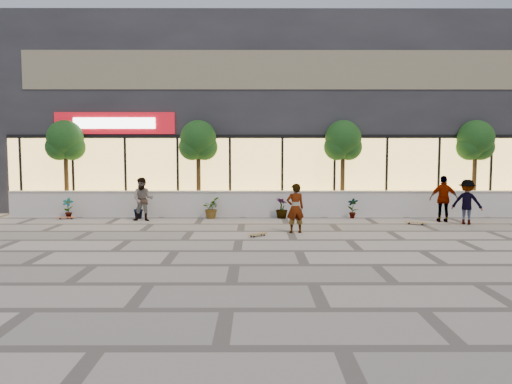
{
  "coord_description": "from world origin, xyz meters",
  "views": [
    {
      "loc": [
        -1.17,
        -13.02,
        2.65
      ],
      "look_at": [
        -1.12,
        3.29,
        1.3
      ],
      "focal_mm": 35.0,
      "sensor_mm": 36.0,
      "label": 1
    }
  ],
  "objects_px": {
    "skater_center": "(295,208)",
    "skateboard_left": "(66,217)",
    "tree_east": "(476,143)",
    "skater_left": "(143,199)",
    "skater_right_far": "(467,202)",
    "tree_midwest": "(198,143)",
    "skateboard_center": "(258,234)",
    "skateboard_right_near": "(416,223)",
    "skater_right_near": "(444,199)",
    "tree_mideast": "(343,143)",
    "tree_west": "(65,143)"
  },
  "relations": [
    {
      "from": "tree_east",
      "to": "skater_right_far",
      "type": "bearing_deg",
      "value": -117.58
    },
    {
      "from": "tree_west",
      "to": "skater_center",
      "type": "height_order",
      "value": "tree_west"
    },
    {
      "from": "skateboard_right_near",
      "to": "skater_right_far",
      "type": "bearing_deg",
      "value": 34.79
    },
    {
      "from": "tree_mideast",
      "to": "skater_left",
      "type": "bearing_deg",
      "value": -165.68
    },
    {
      "from": "skater_right_far",
      "to": "skateboard_center",
      "type": "relative_size",
      "value": 2.49
    },
    {
      "from": "skater_center",
      "to": "skateboard_left",
      "type": "xyz_separation_m",
      "value": [
        -8.64,
        3.24,
        -0.73
      ]
    },
    {
      "from": "tree_midwest",
      "to": "tree_mideast",
      "type": "bearing_deg",
      "value": 0.0
    },
    {
      "from": "skateboard_right_near",
      "to": "skateboard_left",
      "type": "bearing_deg",
      "value": -154.89
    },
    {
      "from": "tree_mideast",
      "to": "skater_left",
      "type": "xyz_separation_m",
      "value": [
        -7.88,
        -2.01,
        -2.16
      ]
    },
    {
      "from": "tree_east",
      "to": "skater_right_near",
      "type": "distance_m",
      "value": 3.76
    },
    {
      "from": "tree_midwest",
      "to": "skater_right_far",
      "type": "distance_m",
      "value": 10.63
    },
    {
      "from": "skater_center",
      "to": "skateboard_right_near",
      "type": "relative_size",
      "value": 2.15
    },
    {
      "from": "skateboard_center",
      "to": "skater_left",
      "type": "bearing_deg",
      "value": 98.3
    },
    {
      "from": "skateboard_right_near",
      "to": "tree_east",
      "type": "bearing_deg",
      "value": 72.96
    },
    {
      "from": "tree_mideast",
      "to": "tree_east",
      "type": "relative_size",
      "value": 1.0
    },
    {
      "from": "tree_midwest",
      "to": "skateboard_left",
      "type": "height_order",
      "value": "tree_midwest"
    },
    {
      "from": "skateboard_left",
      "to": "skateboard_right_near",
      "type": "bearing_deg",
      "value": -13.3
    },
    {
      "from": "skater_center",
      "to": "skater_right_near",
      "type": "distance_m",
      "value": 6.25
    },
    {
      "from": "skater_right_far",
      "to": "skateboard_center",
      "type": "distance_m",
      "value": 8.02
    },
    {
      "from": "skater_center",
      "to": "tree_east",
      "type": "bearing_deg",
      "value": -160.92
    },
    {
      "from": "tree_east",
      "to": "skater_left",
      "type": "xyz_separation_m",
      "value": [
        -13.38,
        -2.01,
        -2.16
      ]
    },
    {
      "from": "tree_mideast",
      "to": "skateboard_center",
      "type": "distance_m",
      "value": 7.12
    },
    {
      "from": "tree_west",
      "to": "skater_right_far",
      "type": "bearing_deg",
      "value": -10.49
    },
    {
      "from": "tree_west",
      "to": "tree_east",
      "type": "xyz_separation_m",
      "value": [
        17.0,
        0.0,
        0.0
      ]
    },
    {
      "from": "skater_center",
      "to": "skater_left",
      "type": "relative_size",
      "value": 0.97
    },
    {
      "from": "skater_left",
      "to": "skater_right_far",
      "type": "xyz_separation_m",
      "value": [
        11.88,
        -0.86,
        -0.01
      ]
    },
    {
      "from": "skater_right_far",
      "to": "skateboard_right_near",
      "type": "distance_m",
      "value": 2.02
    },
    {
      "from": "tree_east",
      "to": "skateboard_center",
      "type": "height_order",
      "value": "tree_east"
    },
    {
      "from": "tree_midwest",
      "to": "skater_left",
      "type": "relative_size",
      "value": 2.38
    },
    {
      "from": "tree_midwest",
      "to": "skateboard_right_near",
      "type": "xyz_separation_m",
      "value": [
        8.13,
        -2.98,
        -2.91
      ]
    },
    {
      "from": "skater_left",
      "to": "skateboard_center",
      "type": "bearing_deg",
      "value": -40.15
    },
    {
      "from": "skateboard_center",
      "to": "skateboard_right_near",
      "type": "distance_m",
      "value": 6.2
    },
    {
      "from": "skater_right_near",
      "to": "skater_center",
      "type": "bearing_deg",
      "value": 32.01
    },
    {
      "from": "tree_mideast",
      "to": "skater_right_far",
      "type": "xyz_separation_m",
      "value": [
        4.0,
        -2.87,
        -2.18
      ]
    },
    {
      "from": "skateboard_left",
      "to": "skater_left",
      "type": "bearing_deg",
      "value": -16.17
    },
    {
      "from": "skater_center",
      "to": "skateboard_center",
      "type": "relative_size",
      "value": 2.47
    },
    {
      "from": "skateboard_center",
      "to": "skateboard_left",
      "type": "bearing_deg",
      "value": 108.85
    },
    {
      "from": "skater_left",
      "to": "skater_center",
      "type": "bearing_deg",
      "value": -28.02
    },
    {
      "from": "skater_center",
      "to": "skater_right_near",
      "type": "relative_size",
      "value": 0.93
    },
    {
      "from": "tree_mideast",
      "to": "skateboard_left",
      "type": "bearing_deg",
      "value": -172.23
    },
    {
      "from": "skater_left",
      "to": "skater_right_far",
      "type": "distance_m",
      "value": 11.91
    },
    {
      "from": "tree_west",
      "to": "skater_center",
      "type": "distance_m",
      "value": 10.53
    },
    {
      "from": "skater_left",
      "to": "skateboard_center",
      "type": "height_order",
      "value": "skater_left"
    },
    {
      "from": "tree_midwest",
      "to": "tree_east",
      "type": "xyz_separation_m",
      "value": [
        11.5,
        0.0,
        0.0
      ]
    },
    {
      "from": "tree_mideast",
      "to": "skateboard_right_near",
      "type": "height_order",
      "value": "tree_mideast"
    },
    {
      "from": "tree_east",
      "to": "skater_right_near",
      "type": "xyz_separation_m",
      "value": [
        -2.11,
        -2.27,
        -2.12
      ]
    },
    {
      "from": "tree_midwest",
      "to": "tree_east",
      "type": "height_order",
      "value": "same"
    },
    {
      "from": "tree_east",
      "to": "skater_right_far",
      "type": "height_order",
      "value": "tree_east"
    },
    {
      "from": "tree_east",
      "to": "skater_left",
      "type": "height_order",
      "value": "tree_east"
    },
    {
      "from": "skateboard_center",
      "to": "skateboard_right_near",
      "type": "xyz_separation_m",
      "value": [
        5.69,
        2.46,
        0.0
      ]
    }
  ]
}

